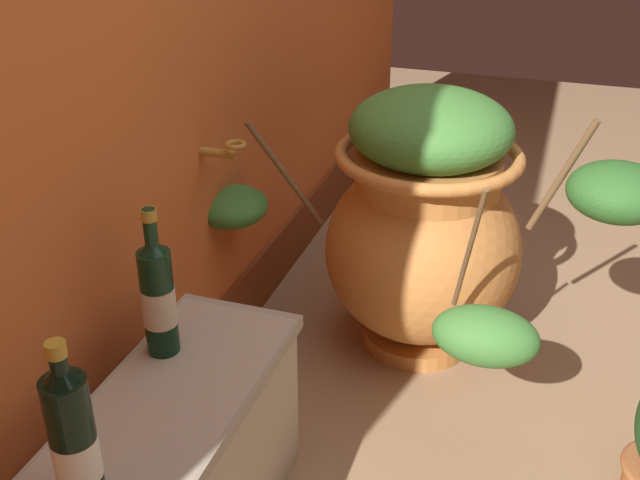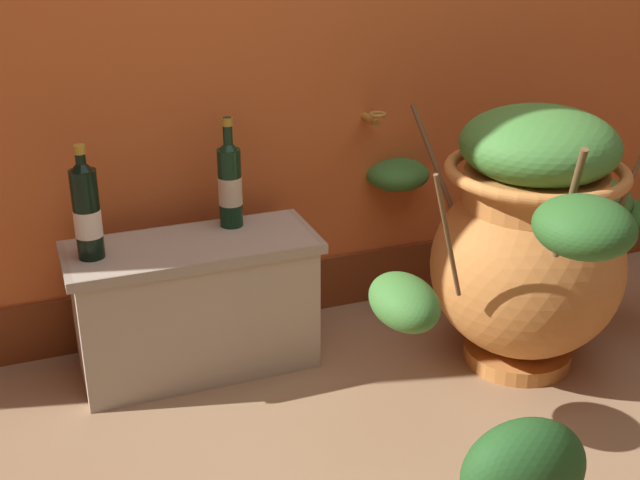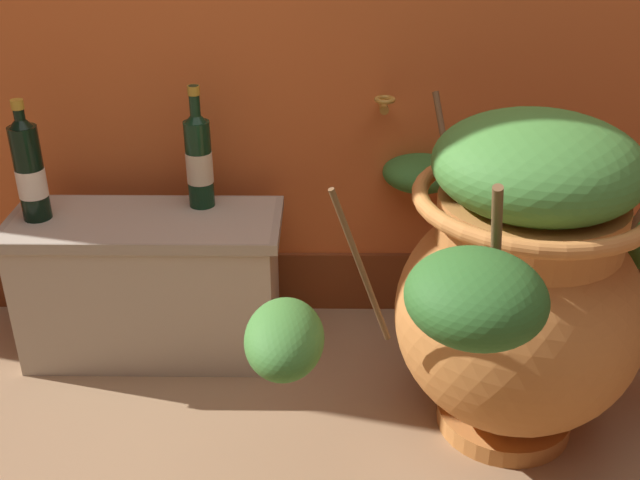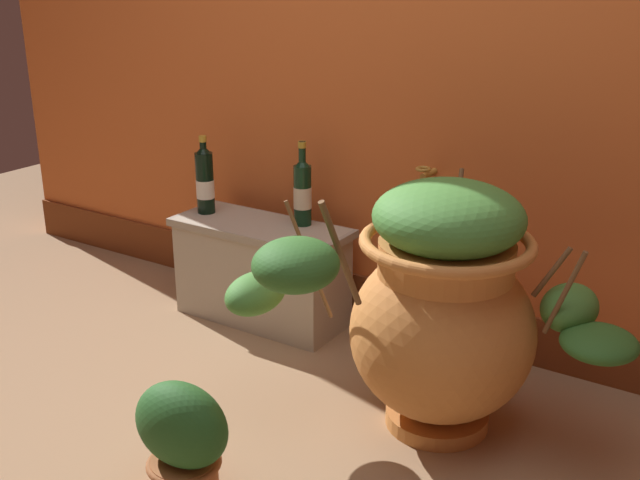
# 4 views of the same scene
# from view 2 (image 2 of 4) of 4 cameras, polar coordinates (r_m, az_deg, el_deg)

# --- Properties ---
(terracotta_urn) EXTENTS (1.18, 1.22, 0.83)m
(terracotta_urn) POSITION_cam_2_polar(r_m,az_deg,el_deg) (2.51, 14.12, 0.15)
(terracotta_urn) COLOR #CC7F3D
(terracotta_urn) RESTS_ON ground_plane
(stone_ledge) EXTENTS (0.73, 0.30, 0.41)m
(stone_ledge) POSITION_cam_2_polar(r_m,az_deg,el_deg) (2.52, -8.53, -4.19)
(stone_ledge) COLOR #B2A893
(stone_ledge) RESTS_ON ground_plane
(wine_bottle_left) EXTENTS (0.07, 0.07, 0.34)m
(wine_bottle_left) POSITION_cam_2_polar(r_m,az_deg,el_deg) (2.50, -6.19, 4.01)
(wine_bottle_left) COLOR black
(wine_bottle_left) RESTS_ON stone_ledge
(wine_bottle_middle) EXTENTS (0.08, 0.08, 0.32)m
(wine_bottle_middle) POSITION_cam_2_polar(r_m,az_deg,el_deg) (2.35, -15.70, 2.05)
(wine_bottle_middle) COLOR black
(wine_bottle_middle) RESTS_ON stone_ledge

